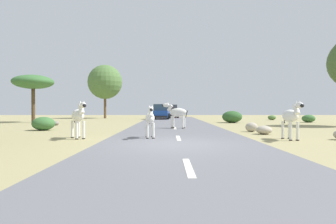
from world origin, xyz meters
The scene contains 18 objects.
ground_plane centered at (0.00, 0.00, 0.00)m, with size 90.00×90.00×0.00m, color #998E60.
road centered at (0.28, 0.00, 0.03)m, with size 6.00×64.00×0.05m, color slate.
lane_markings centered at (0.28, -1.00, 0.05)m, with size 0.16×56.00×0.01m.
zebra_0 centered at (-0.92, 2.02, 0.88)m, with size 0.50×1.47×1.39m.
zebra_1 centered at (0.38, 8.01, 1.03)m, with size 1.65×0.93×1.64m.
zebra_2 centered at (-4.02, 2.22, 0.98)m, with size 1.15×1.56×1.64m.
zebra_3 centered at (4.93, 1.71, 0.97)m, with size 0.49×1.73×1.63m.
car_0 centered at (0.19, 29.03, 0.85)m, with size 2.17×4.42×1.74m.
car_1 centered at (-0.96, 23.77, 0.85)m, with size 2.23×4.44×1.74m.
tree_0 centered at (-8.38, 27.40, 4.73)m, with size 4.46×4.46×6.97m.
tree_2 centered at (-12.63, 16.44, 3.71)m, with size 3.67×3.67×4.39m.
bush_0 centered at (-7.57, 6.92, 0.40)m, with size 1.33×1.20×0.80m, color #386633.
bush_1 centered at (5.63, 15.77, 0.54)m, with size 1.79×1.61×1.07m, color #2D5628.
bush_3 centered at (11.43, 21.89, 0.27)m, with size 0.89×0.80×0.53m, color #4C7038.
bush_4 centered at (12.88, 16.47, 0.36)m, with size 1.19×1.07×0.71m, color #386633.
rock_0 centered at (4.68, 4.32, 0.22)m, with size 0.78×0.78×0.44m, color #A89E8C.
rock_2 centered at (4.50, 5.85, 0.26)m, with size 0.68×0.50×0.52m, color #A89E8C.
rock_3 centered at (-8.77, 11.88, 0.16)m, with size 0.47×0.48×0.33m, color gray.
Camera 1 is at (-0.16, -10.15, 1.32)m, focal length 30.76 mm.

